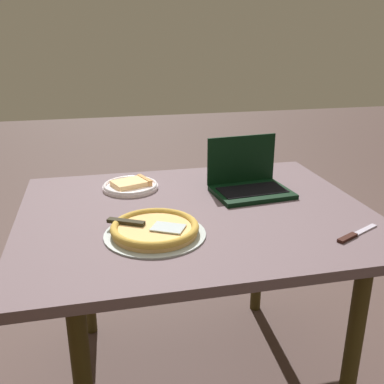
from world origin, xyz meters
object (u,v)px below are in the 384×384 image
(pizza_plate, at_px, (131,185))
(table_knife, at_px, (354,235))
(pizza_tray, at_px, (155,229))
(dining_table, at_px, (196,231))
(laptop, at_px, (248,181))

(pizza_plate, distance_m, table_knife, 0.87)
(pizza_tray, bearing_deg, dining_table, -135.43)
(laptop, bearing_deg, table_knife, 112.60)
(dining_table, xyz_separation_m, table_knife, (-0.44, 0.31, 0.08))
(dining_table, relative_size, pizza_plate, 5.54)
(pizza_plate, distance_m, pizza_tray, 0.45)
(pizza_tray, relative_size, table_knife, 1.71)
(dining_table, height_order, laptop, laptop)
(dining_table, bearing_deg, pizza_plate, -53.71)
(dining_table, height_order, table_knife, table_knife)
(dining_table, xyz_separation_m, laptop, (-0.25, -0.14, 0.12))
(dining_table, height_order, pizza_tray, pizza_tray)
(laptop, distance_m, pizza_tray, 0.52)
(laptop, xyz_separation_m, pizza_tray, (0.42, 0.31, -0.02))
(laptop, bearing_deg, pizza_plate, -16.91)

